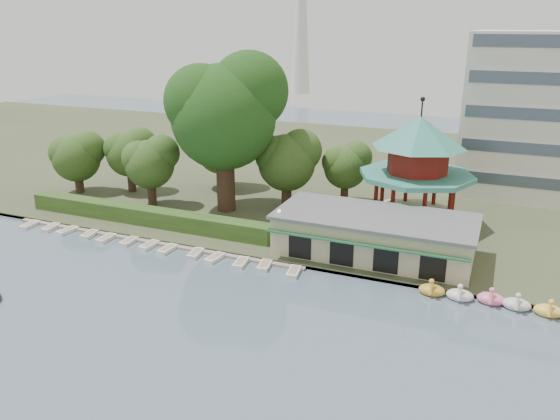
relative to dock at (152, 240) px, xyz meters
The scene contains 12 objects.
ground_plane 20.97m from the dock, 55.10° to the right, with size 220.00×220.00×0.00m, color slate.
shore 36.81m from the dock, 70.97° to the left, with size 220.00×70.00×0.40m, color #424930.
embankment 12.00m from the dock, ahead, with size 220.00×0.60×0.30m, color gray.
dock is the anchor object (origin of this frame).
boathouse 22.62m from the dock, 12.24° to the left, with size 18.60×9.39×3.90m.
pavilion 29.14m from the dock, 31.66° to the left, with size 12.40×12.40×13.50m.
hedge 4.61m from the dock, 132.27° to the left, with size 30.00×2.00×1.80m, color #33511E.
lamp_post 13.99m from the dock, ahead, with size 0.36×0.36×4.28m.
big_tree 16.66m from the dock, 73.96° to the left, with size 12.99×12.11×18.17m.
small_trees 15.30m from the dock, 99.10° to the left, with size 39.18×16.15×9.27m.
swan_boats 34.63m from the dock, ahead, with size 14.12×2.17×1.92m.
moored_rowboats 1.54m from the dock, 65.34° to the right, with size 32.51×2.76×0.36m.
Camera 1 is at (20.26, -25.71, 21.29)m, focal length 35.00 mm.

